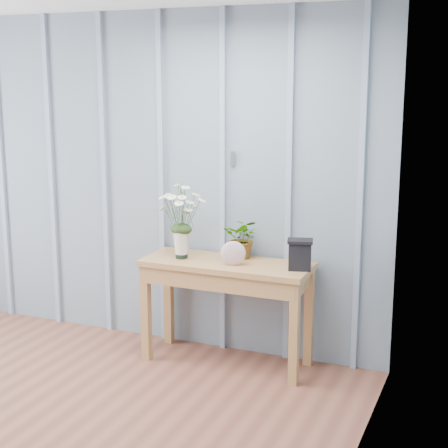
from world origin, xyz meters
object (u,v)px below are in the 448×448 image
at_px(felt_disc_vessel, 233,253).
at_px(carved_box, 300,254).
at_px(daisy_vase, 181,211).
at_px(sideboard, 227,277).

bearing_deg(felt_disc_vessel, carved_box, -8.61).
relative_size(daisy_vase, carved_box, 2.66).
bearing_deg(carved_box, felt_disc_vessel, -170.75).
height_order(daisy_vase, carved_box, daisy_vase).
height_order(sideboard, felt_disc_vessel, felt_disc_vessel).
relative_size(felt_disc_vessel, carved_box, 0.83).
bearing_deg(sideboard, daisy_vase, -174.72).
bearing_deg(daisy_vase, felt_disc_vessel, -5.81).
bearing_deg(sideboard, felt_disc_vessel, -42.86).
height_order(sideboard, daisy_vase, daisy_vase).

